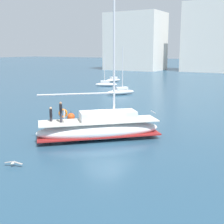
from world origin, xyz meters
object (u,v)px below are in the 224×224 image
object	(u,v)px
moored_sloop_far	(106,84)
seagull	(13,163)
moored_cutter_right	(113,80)
main_sailboat	(100,128)
mooring_buoy	(71,117)
moored_sloop_near	(121,91)

from	to	relation	value
moored_sloop_far	seagull	size ratio (longest dim) A/B	5.15
moored_sloop_far	moored_cutter_right	xyz separation A→B (m)	(-2.87, 7.58, -0.01)
moored_sloop_far	main_sailboat	bearing A→B (deg)	-59.32
main_sailboat	mooring_buoy	world-z (taller)	main_sailboat
moored_sloop_far	moored_cutter_right	distance (m)	8.10
main_sailboat	seagull	xyz separation A→B (m)	(-1.28, -7.57, -0.65)
main_sailboat	mooring_buoy	bearing A→B (deg)	144.52
moored_cutter_right	seagull	size ratio (longest dim) A/B	4.62
seagull	moored_sloop_near	bearing A→B (deg)	106.91
moored_sloop_near	moored_cutter_right	bearing A→B (deg)	123.66
seagull	mooring_buoy	bearing A→B (deg)	112.57
moored_sloop_near	moored_sloop_far	world-z (taller)	moored_sloop_near
main_sailboat	mooring_buoy	size ratio (longest dim) A/B	11.93
main_sailboat	moored_sloop_near	bearing A→B (deg)	115.04
main_sailboat	moored_cutter_right	bearing A→B (deg)	118.83
mooring_buoy	moored_sloop_near	bearing A→B (deg)	102.78
seagull	mooring_buoy	distance (m)	13.06
moored_cutter_right	mooring_buoy	size ratio (longest dim) A/B	5.38
moored_sloop_near	seagull	bearing A→B (deg)	-73.09
moored_sloop_near	moored_sloop_far	bearing A→B (deg)	132.88
moored_sloop_far	seagull	world-z (taller)	moored_sloop_far
moored_cutter_right	mooring_buoy	xyz separation A→B (m)	(14.51, -33.32, -0.23)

